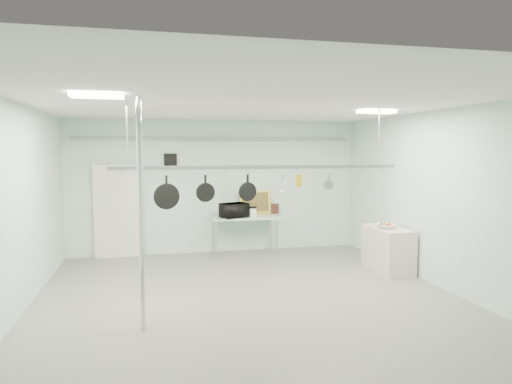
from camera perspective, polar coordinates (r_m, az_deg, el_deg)
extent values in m
plane|color=gray|center=(7.54, -0.38, -13.92)|extent=(8.00, 8.00, 0.00)
cube|color=silver|center=(7.16, -0.39, 10.98)|extent=(7.00, 8.00, 0.02)
cube|color=silver|center=(11.08, -4.91, 0.69)|extent=(7.00, 0.02, 3.20)
cube|color=silver|center=(8.63, 22.85, -0.99)|extent=(0.02, 8.00, 3.20)
cube|color=silver|center=(11.01, -16.79, -2.43)|extent=(1.10, 0.10, 2.20)
cube|color=black|center=(10.93, -10.65, 3.96)|extent=(0.30, 0.04, 0.30)
cylinder|color=gray|center=(10.96, -4.88, 6.65)|extent=(6.60, 0.07, 0.07)
cylinder|color=silver|center=(6.41, -14.19, -2.75)|extent=(0.08, 0.08, 3.20)
cube|color=silver|center=(10.88, -1.45, -3.20)|extent=(1.60, 0.70, 0.05)
cylinder|color=#B7B7BC|center=(10.57, -4.99, -5.94)|extent=(0.04, 0.04, 0.86)
cylinder|color=#B7B7BC|center=(11.11, -5.39, -5.40)|extent=(0.04, 0.04, 0.86)
cylinder|color=#B7B7BC|center=(10.86, 2.60, -5.63)|extent=(0.04, 0.04, 0.86)
cylinder|color=#B7B7BC|center=(11.39, 1.84, -5.12)|extent=(0.04, 0.04, 0.86)
cube|color=beige|center=(9.79, 16.15, -6.90)|extent=(0.60, 1.20, 0.90)
cube|color=#B7B7BC|center=(7.46, 0.61, 3.14)|extent=(4.80, 0.06, 0.06)
cylinder|color=#B7B7BC|center=(7.26, -15.83, 6.83)|extent=(0.02, 0.02, 0.94)
cylinder|color=#B7B7BC|center=(8.21, 15.10, 6.64)|extent=(0.02, 0.02, 0.94)
cube|color=white|center=(6.22, -19.25, 11.29)|extent=(0.65, 0.30, 0.05)
cube|color=white|center=(8.55, 14.81, 9.67)|extent=(0.65, 0.30, 0.05)
imported|color=black|center=(10.69, -2.74, -2.30)|extent=(0.72, 0.62, 0.34)
cylinder|color=silver|center=(10.77, -0.42, -2.59)|extent=(0.19, 0.19, 0.21)
cube|color=gold|center=(11.20, -0.11, -1.33)|extent=(0.79, 0.17, 0.58)
cube|color=#371913|center=(11.33, 2.13, -2.10)|extent=(0.30, 0.09, 0.25)
imported|color=silver|center=(9.61, 15.90, -4.11)|extent=(0.41, 0.41, 0.09)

